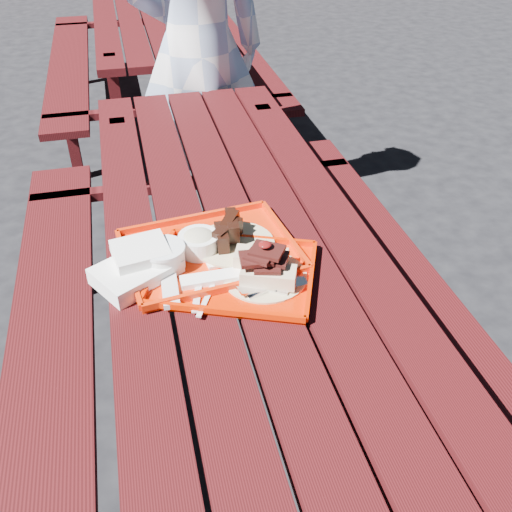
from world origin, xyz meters
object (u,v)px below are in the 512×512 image
at_px(picnic_table_far, 153,37).
at_px(far_tray, 208,251).
at_px(person, 197,50).
at_px(near_tray, 234,263).
at_px(picnic_table_near, 244,297).

relative_size(picnic_table_far, far_tray, 4.94).
bearing_deg(person, far_tray, 82.01).
bearing_deg(near_tray, picnic_table_near, 67.22).
relative_size(picnic_table_near, near_tray, 4.89).
relative_size(near_tray, person, 0.28).
xyz_separation_m(picnic_table_far, near_tray, (-0.05, -2.91, 0.22)).
relative_size(near_tray, far_tray, 1.01).
xyz_separation_m(far_tray, person, (0.20, 1.41, 0.11)).
height_order(near_tray, person, person).
distance_m(picnic_table_far, person, 1.47).
bearing_deg(far_tray, picnic_table_near, 18.97).
height_order(picnic_table_near, person, person).
distance_m(picnic_table_near, person, 1.41).
relative_size(picnic_table_near, far_tray, 4.94).
bearing_deg(far_tray, near_tray, -54.98).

